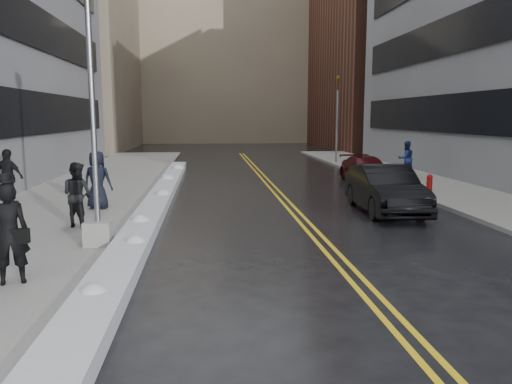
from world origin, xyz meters
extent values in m
plane|color=black|center=(0.00, 0.00, 0.00)|extent=(160.00, 160.00, 0.00)
cube|color=gray|center=(-5.75, 10.00, 0.07)|extent=(5.50, 50.00, 0.15)
cube|color=gray|center=(10.00, 10.00, 0.07)|extent=(4.00, 50.00, 0.15)
cube|color=gold|center=(2.35, 10.00, 0.00)|extent=(0.12, 50.00, 0.01)
cube|color=gold|center=(2.65, 10.00, 0.00)|extent=(0.12, 50.00, 0.01)
cube|color=silver|center=(-2.45, 8.00, 0.17)|extent=(0.90, 30.00, 0.34)
cube|color=gray|center=(-15.50, 44.00, 9.00)|extent=(14.00, 22.00, 18.00)
cube|color=#562D21|center=(19.00, 42.00, 14.00)|extent=(14.00, 20.00, 28.00)
cube|color=gray|center=(2.00, 60.00, 11.00)|extent=(36.00, 16.00, 22.00)
cube|color=gray|center=(-3.30, 2.00, 0.45)|extent=(0.65, 0.65, 0.60)
cylinder|color=gray|center=(-3.30, 2.00, 4.25)|extent=(0.14, 0.14, 7.00)
cylinder|color=maroon|center=(9.00, 10.00, 0.45)|extent=(0.24, 0.24, 0.60)
sphere|color=maroon|center=(9.00, 10.00, 0.75)|extent=(0.26, 0.26, 0.26)
cylinder|color=maroon|center=(9.00, 10.00, 0.50)|extent=(0.25, 0.10, 0.10)
cylinder|color=gray|center=(8.50, 24.00, 2.65)|extent=(0.14, 0.14, 5.00)
imported|color=#594C0C|center=(8.50, 24.00, 5.65)|extent=(0.16, 0.20, 1.00)
imported|color=black|center=(-4.33, -0.89, 1.14)|extent=(0.83, 0.67, 1.97)
imported|color=black|center=(-4.33, 4.17, 1.10)|extent=(1.15, 1.07, 1.90)
imported|color=black|center=(-4.37, 7.07, 1.16)|extent=(1.10, 0.83, 2.02)
imported|color=black|center=(-7.76, 8.20, 1.17)|extent=(1.29, 0.87, 2.04)
imported|color=navy|center=(10.09, 15.34, 1.10)|extent=(1.00, 0.82, 1.89)
imported|color=black|center=(5.62, 6.17, 0.83)|extent=(1.95, 5.08, 1.65)
imported|color=#3E0A0D|center=(7.50, 14.04, 0.67)|extent=(1.94, 4.62, 1.33)
camera|label=1|loc=(-0.52, -10.56, 3.35)|focal=35.00mm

